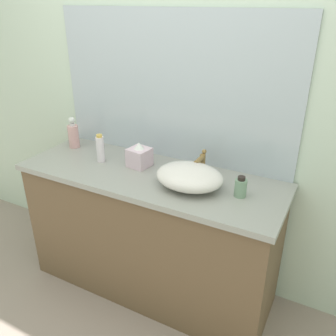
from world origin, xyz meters
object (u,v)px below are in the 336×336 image
Objects in this scene: sink_basin at (189,177)px; soap_dispenser at (73,135)px; lotion_bottle at (100,149)px; tissue_box at (139,156)px; perfume_bottle at (241,187)px.

sink_basin is 0.99m from soap_dispenser.
lotion_bottle is at bearing -19.03° from soap_dispenser.
lotion_bottle is at bearing -167.99° from tissue_box.
sink_basin is 0.29m from perfume_bottle.
sink_basin is at bearing -14.50° from tissue_box.
perfume_bottle is (0.29, 0.03, -0.01)m from sink_basin.
sink_basin is 2.44× the size of tissue_box.
tissue_box reaches higher than perfume_bottle.
soap_dispenser is at bearing 174.56° from tissue_box.
perfume_bottle is at bearing -5.93° from tissue_box.
sink_basin is at bearing -173.83° from perfume_bottle.
soap_dispenser reaches higher than perfume_bottle.
lotion_bottle reaches higher than tissue_box.
sink_basin is at bearing -9.15° from soap_dispenser.
soap_dispenser is 1.39× the size of tissue_box.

